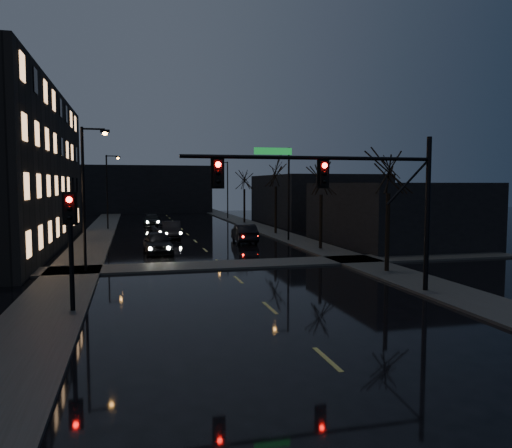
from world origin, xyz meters
TOP-DOWN VIEW (x-y plane):
  - ground at (0.00, 0.00)m, footprint 160.00×160.00m
  - sidewalk_left at (-8.50, 35.00)m, footprint 3.00×140.00m
  - sidewalk_right at (8.50, 35.00)m, footprint 3.00×140.00m
  - sidewalk_cross at (0.00, 18.50)m, footprint 40.00×3.00m
  - commercial_right_near at (15.50, 26.00)m, footprint 10.00×14.00m
  - commercial_right_far at (17.00, 48.00)m, footprint 12.00×18.00m
  - far_block at (-3.00, 78.00)m, footprint 22.00×10.00m
  - signal_mast at (3.85, 9.00)m, footprint 11.11×0.41m
  - signal_pole_left at (-7.50, 8.99)m, footprint 0.35×0.41m
  - tree_near at (8.40, 14.00)m, footprint 3.52×3.52m
  - tree_mid_a at (8.40, 24.00)m, footprint 3.30×3.30m
  - tree_mid_b at (8.40, 36.00)m, footprint 3.74×3.74m
  - tree_far at (8.40, 50.00)m, footprint 3.43×3.43m
  - streetlight_l_near at (-7.58, 18.00)m, footprint 1.53×0.28m
  - streetlight_l_far at (-7.58, 45.00)m, footprint 1.53×0.28m
  - streetlight_r_mid at (7.58, 30.00)m, footprint 1.53×0.28m
  - streetlight_r_far at (7.58, 58.00)m, footprint 1.53×0.28m
  - oncoming_car_a at (-3.53, 24.86)m, footprint 2.10×4.77m
  - oncoming_car_b at (-1.80, 34.77)m, footprint 1.88×4.75m
  - oncoming_car_c at (-2.25, 35.95)m, footprint 2.75×4.96m
  - oncoming_car_d at (-3.01, 48.57)m, footprint 1.98×4.81m
  - lead_car at (3.90, 29.98)m, footprint 1.87×4.76m

SIDE VIEW (x-z plane):
  - ground at x=0.00m, z-range 0.00..0.00m
  - sidewalk_left at x=-8.50m, z-range 0.00..0.12m
  - sidewalk_right at x=8.50m, z-range 0.00..0.12m
  - sidewalk_cross at x=0.00m, z-range 0.00..0.12m
  - oncoming_car_c at x=-2.25m, z-range 0.00..1.31m
  - oncoming_car_d at x=-3.01m, z-range 0.00..1.39m
  - oncoming_car_b at x=-1.80m, z-range 0.00..1.54m
  - lead_car at x=3.90m, z-range 0.00..1.54m
  - oncoming_car_a at x=-3.53m, z-range 0.00..1.60m
  - commercial_right_near at x=15.50m, z-range 0.00..5.00m
  - commercial_right_far at x=17.00m, z-range 0.00..6.00m
  - signal_pole_left at x=-7.50m, z-range 0.75..5.27m
  - far_block at x=-3.00m, z-range 0.00..8.00m
  - streetlight_l_near at x=-7.58m, z-range 0.77..8.77m
  - streetlight_l_far at x=-7.58m, z-range 0.77..8.77m
  - streetlight_r_mid at x=7.58m, z-range 0.77..8.77m
  - streetlight_r_far at x=7.58m, z-range 0.77..8.77m
  - signal_mast at x=3.85m, z-range 1.37..8.37m
  - tree_mid_a at x=8.40m, z-range 2.04..9.61m
  - tree_far at x=8.40m, z-range 2.12..10.00m
  - tree_near at x=8.40m, z-range 2.18..10.26m
  - tree_mid_b at x=8.40m, z-range 2.32..10.90m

